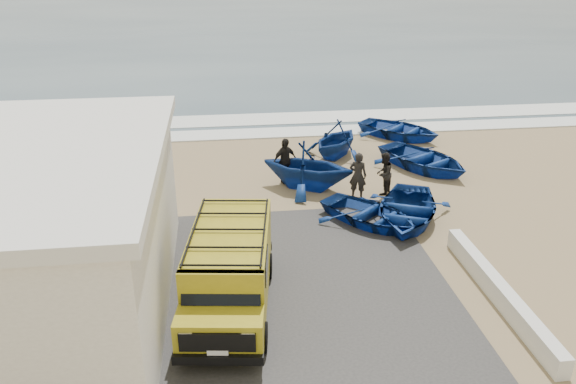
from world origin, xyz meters
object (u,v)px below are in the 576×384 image
fisherman_front (358,176)px  van (229,268)px  boat_near_left (370,214)px  boat_near_right (407,210)px  boat_mid_left (307,166)px  parapet (499,292)px  fisherman_middle (384,174)px  boat_far_right (399,129)px  fisherman_back (285,161)px  boat_far_left (336,139)px  boat_mid_right (424,159)px

fisherman_front → van: bearing=75.1°
boat_near_left → boat_near_right: boat_near_right is taller
boat_mid_left → fisherman_front: boat_mid_left is taller
parapet → boat_mid_left: 8.86m
fisherman_middle → fisherman_front: bearing=-39.9°
boat_near_right → fisherman_middle: fisherman_middle is taller
van → boat_near_right: (6.01, 4.17, -0.72)m
boat_far_right → fisherman_back: (-6.15, -4.90, 0.48)m
boat_far_right → fisherman_middle: fisherman_middle is taller
parapet → fisherman_front: bearing=106.9°
parapet → fisherman_front: (-2.09, 6.89, 0.60)m
van → fisherman_back: 8.40m
fisherman_back → boat_far_right: bearing=10.8°
boat_near_right → boat_far_left: bearing=123.1°
boat_far_right → boat_far_left: bearing=166.9°
boat_mid_left → van: bearing=-176.3°
van → fisherman_middle: van is taller
boat_mid_right → boat_near_left: bearing=-156.7°
boat_near_left → boat_near_right: bearing=-37.1°
boat_far_right → fisherman_middle: size_ratio=2.52×
parapet → van: van is taller
fisherman_front → boat_far_right: bearing=-96.2°
parapet → fisherman_back: (-4.55, 8.69, 0.62)m
boat_mid_right → boat_far_right: bearing=56.3°
boat_far_right → boat_mid_left: bearing=-179.4°
boat_mid_left → boat_mid_right: (5.10, 1.42, -0.49)m
fisherman_middle → boat_far_left: bearing=-131.1°
parapet → boat_far_left: (-1.99, 11.30, 0.55)m
boat_mid_left → boat_mid_right: boat_mid_left is taller
boat_near_left → boat_near_right: (1.28, 0.08, 0.05)m
boat_near_right → boat_far_left: size_ratio=1.28×
van → boat_near_left: (4.73, 4.09, -0.77)m
van → boat_near_right: 7.35m
boat_near_right → fisherman_back: 5.35m
parapet → boat_mid_left: boat_mid_left is taller
boat_far_right → fisherman_front: bearing=-164.5°
parapet → fisherman_middle: (-1.05, 7.15, 0.52)m
fisherman_front → fisherman_back: bearing=-13.7°
boat_mid_left → fisherman_back: boat_mid_left is taller
fisherman_back → boat_far_left: bearing=17.9°
parapet → fisherman_middle: fisherman_middle is taller
van → boat_mid_right: (8.24, 8.78, -0.71)m
boat_near_right → van: bearing=-121.7°
parapet → fisherman_middle: size_ratio=3.76×
fisherman_front → fisherman_middle: fisherman_front is taller
fisherman_front → boat_mid_left: bearing=-10.8°
boat_mid_left → fisherman_front: size_ratio=2.00×
fisherman_back → boat_mid_right: bearing=-20.7°
boat_mid_right → fisherman_back: size_ratio=2.33×
boat_near_left → fisherman_middle: (1.13, 2.42, 0.43)m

